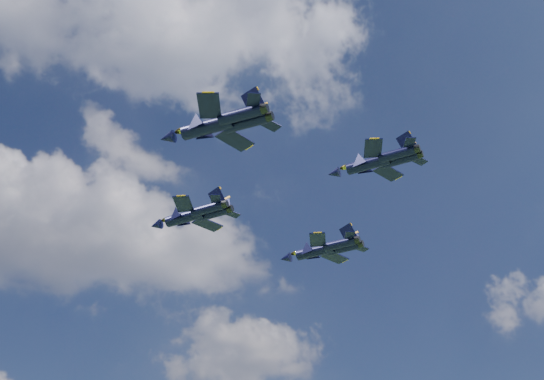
% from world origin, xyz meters
% --- Properties ---
extents(jet_lead, '(15.43, 13.25, 3.93)m').
position_xyz_m(jet_lead, '(-11.14, 10.79, 61.50)').
color(jet_lead, black).
extents(jet_left, '(17.11, 13.35, 4.24)m').
position_xyz_m(jet_left, '(-10.01, -14.18, 61.54)').
color(jet_left, black).
extents(jet_right, '(15.17, 13.14, 3.88)m').
position_xyz_m(jet_right, '(11.96, 13.90, 58.90)').
color(jet_right, black).
extents(jet_slot, '(14.51, 12.26, 3.68)m').
position_xyz_m(jet_slot, '(14.57, -9.33, 61.81)').
color(jet_slot, black).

